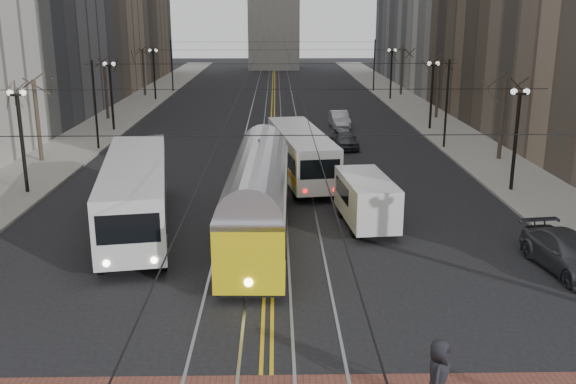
{
  "coord_description": "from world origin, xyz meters",
  "views": [
    {
      "loc": [
        0.31,
        -17.0,
        9.86
      ],
      "look_at": [
        0.77,
        7.46,
        3.0
      ],
      "focal_mm": 40.0,
      "sensor_mm": 36.0,
      "label": 1
    }
  ],
  "objects_px": {
    "rear_bus": "(301,156)",
    "pedestrian_a": "(438,376)",
    "sedan_silver": "(339,119)",
    "sedan_parked": "(568,253)",
    "transit_bus": "(136,195)",
    "cargo_van": "(366,202)",
    "sedan_grey": "(344,139)",
    "streetcar": "(258,206)"
  },
  "relations": [
    {
      "from": "cargo_van",
      "to": "pedestrian_a",
      "type": "distance_m",
      "value": 14.8
    },
    {
      "from": "transit_bus",
      "to": "cargo_van",
      "type": "bearing_deg",
      "value": -8.47
    },
    {
      "from": "rear_bus",
      "to": "cargo_van",
      "type": "height_order",
      "value": "rear_bus"
    },
    {
      "from": "pedestrian_a",
      "to": "sedan_grey",
      "type": "bearing_deg",
      "value": 19.91
    },
    {
      "from": "pedestrian_a",
      "to": "transit_bus",
      "type": "bearing_deg",
      "value": 57.85
    },
    {
      "from": "transit_bus",
      "to": "cargo_van",
      "type": "relative_size",
      "value": 2.43
    },
    {
      "from": "sedan_parked",
      "to": "sedan_silver",
      "type": "bearing_deg",
      "value": 92.79
    },
    {
      "from": "streetcar",
      "to": "cargo_van",
      "type": "height_order",
      "value": "streetcar"
    },
    {
      "from": "streetcar",
      "to": "sedan_grey",
      "type": "bearing_deg",
      "value": 74.99
    },
    {
      "from": "transit_bus",
      "to": "sedan_silver",
      "type": "bearing_deg",
      "value": 56.61
    },
    {
      "from": "sedan_silver",
      "to": "sedan_parked",
      "type": "xyz_separation_m",
      "value": [
        5.85,
        -33.12,
        0.02
      ]
    },
    {
      "from": "transit_bus",
      "to": "streetcar",
      "type": "bearing_deg",
      "value": -25.66
    },
    {
      "from": "cargo_van",
      "to": "sedan_parked",
      "type": "xyz_separation_m",
      "value": [
        7.23,
        -5.69,
        -0.45
      ]
    },
    {
      "from": "streetcar",
      "to": "sedan_parked",
      "type": "distance_m",
      "value": 12.91
    },
    {
      "from": "transit_bus",
      "to": "cargo_van",
      "type": "height_order",
      "value": "transit_bus"
    },
    {
      "from": "transit_bus",
      "to": "streetcar",
      "type": "xyz_separation_m",
      "value": [
        5.75,
        -1.66,
        -0.03
      ]
    },
    {
      "from": "streetcar",
      "to": "sedan_silver",
      "type": "bearing_deg",
      "value": 78.97
    },
    {
      "from": "rear_bus",
      "to": "cargo_van",
      "type": "relative_size",
      "value": 2.12
    },
    {
      "from": "sedan_silver",
      "to": "pedestrian_a",
      "type": "relative_size",
      "value": 2.21
    },
    {
      "from": "rear_bus",
      "to": "sedan_silver",
      "type": "distance_m",
      "value": 18.92
    },
    {
      "from": "cargo_van",
      "to": "sedan_parked",
      "type": "relative_size",
      "value": 1.06
    },
    {
      "from": "transit_bus",
      "to": "streetcar",
      "type": "height_order",
      "value": "transit_bus"
    },
    {
      "from": "transit_bus",
      "to": "sedan_grey",
      "type": "height_order",
      "value": "transit_bus"
    },
    {
      "from": "rear_bus",
      "to": "sedan_parked",
      "type": "bearing_deg",
      "value": -63.84
    },
    {
      "from": "cargo_van",
      "to": "sedan_silver",
      "type": "bearing_deg",
      "value": 81.67
    },
    {
      "from": "transit_bus",
      "to": "sedan_parked",
      "type": "bearing_deg",
      "value": -26.46
    },
    {
      "from": "sedan_parked",
      "to": "streetcar",
      "type": "bearing_deg",
      "value": 155.52
    },
    {
      "from": "sedan_silver",
      "to": "sedan_parked",
      "type": "bearing_deg",
      "value": -82.55
    },
    {
      "from": "sedan_parked",
      "to": "pedestrian_a",
      "type": "height_order",
      "value": "pedestrian_a"
    },
    {
      "from": "streetcar",
      "to": "pedestrian_a",
      "type": "height_order",
      "value": "streetcar"
    },
    {
      "from": "sedan_parked",
      "to": "rear_bus",
      "type": "bearing_deg",
      "value": 117.04
    },
    {
      "from": "sedan_grey",
      "to": "pedestrian_a",
      "type": "height_order",
      "value": "pedestrian_a"
    },
    {
      "from": "pedestrian_a",
      "to": "streetcar",
      "type": "bearing_deg",
      "value": 42.47
    },
    {
      "from": "rear_bus",
      "to": "cargo_van",
      "type": "xyz_separation_m",
      "value": [
        2.77,
        -8.99,
        -0.3
      ]
    },
    {
      "from": "transit_bus",
      "to": "sedan_grey",
      "type": "bearing_deg",
      "value": 48.2
    },
    {
      "from": "cargo_van",
      "to": "sedan_grey",
      "type": "relative_size",
      "value": 1.29
    },
    {
      "from": "rear_bus",
      "to": "sedan_grey",
      "type": "height_order",
      "value": "rear_bus"
    },
    {
      "from": "rear_bus",
      "to": "pedestrian_a",
      "type": "relative_size",
      "value": 5.82
    },
    {
      "from": "streetcar",
      "to": "rear_bus",
      "type": "bearing_deg",
      "value": 79.42
    },
    {
      "from": "streetcar",
      "to": "sedan_grey",
      "type": "distance_m",
      "value": 21.1
    },
    {
      "from": "transit_bus",
      "to": "rear_bus",
      "type": "relative_size",
      "value": 1.15
    },
    {
      "from": "transit_bus",
      "to": "pedestrian_a",
      "type": "distance_m",
      "value": 18.07
    }
  ]
}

